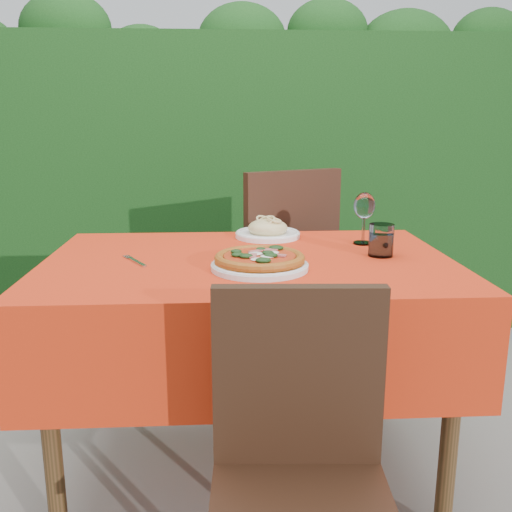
{
  "coord_description": "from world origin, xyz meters",
  "views": [
    {
      "loc": [
        -0.08,
        -1.72,
        1.17
      ],
      "look_at": [
        0.02,
        -0.05,
        0.77
      ],
      "focal_mm": 40.0,
      "sensor_mm": 36.0,
      "label": 1
    }
  ],
  "objects": [
    {
      "name": "fork",
      "position": [
        -0.34,
        -0.03,
        0.75
      ],
      "size": [
        0.1,
        0.16,
        0.0
      ],
      "primitive_type": "cube",
      "rotation": [
        0.0,
        0.0,
        0.52
      ],
      "color": "#ACADB3",
      "rests_on": "dining_table"
    },
    {
      "name": "wine_glass",
      "position": [
        0.41,
        0.19,
        0.87
      ],
      "size": [
        0.07,
        0.07,
        0.18
      ],
      "color": "silver",
      "rests_on": "dining_table"
    },
    {
      "name": "pizza_plate",
      "position": [
        0.03,
        -0.13,
        0.77
      ],
      "size": [
        0.31,
        0.31,
        0.05
      ],
      "rotation": [
        0.0,
        0.0,
        0.23
      ],
      "color": "silver",
      "rests_on": "dining_table"
    },
    {
      "name": "chair_near",
      "position": [
        0.08,
        -0.67,
        0.48
      ],
      "size": [
        0.39,
        0.39,
        0.83
      ],
      "rotation": [
        0.0,
        0.0,
        -0.05
      ],
      "color": "black",
      "rests_on": "ground"
    },
    {
      "name": "pasta_plate",
      "position": [
        0.08,
        0.32,
        0.77
      ],
      "size": [
        0.24,
        0.24,
        0.07
      ],
      "rotation": [
        0.0,
        0.0,
        -0.41
      ],
      "color": "white",
      "rests_on": "dining_table"
    },
    {
      "name": "hedge",
      "position": [
        0.0,
        1.55,
        0.92
      ],
      "size": [
        3.2,
        0.55,
        1.78
      ],
      "color": "black",
      "rests_on": "ground"
    },
    {
      "name": "chair_far",
      "position": [
        0.16,
        0.67,
        0.56
      ],
      "size": [
        0.58,
        0.58,
        0.97
      ],
      "rotation": [
        0.0,
        0.0,
        3.58
      ],
      "color": "black",
      "rests_on": "ground"
    },
    {
      "name": "water_glass",
      "position": [
        0.42,
        0.01,
        0.79
      ],
      "size": [
        0.08,
        0.08,
        0.1
      ],
      "color": "silver",
      "rests_on": "dining_table"
    },
    {
      "name": "dining_table",
      "position": [
        0.0,
        0.0,
        0.6
      ],
      "size": [
        1.26,
        0.86,
        0.75
      ],
      "color": "#4C2F18",
      "rests_on": "ground"
    },
    {
      "name": "ground",
      "position": [
        0.0,
        0.0,
        0.0
      ],
      "size": [
        60.0,
        60.0,
        0.0
      ],
      "primitive_type": "plane",
      "color": "#66615C",
      "rests_on": "ground"
    }
  ]
}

